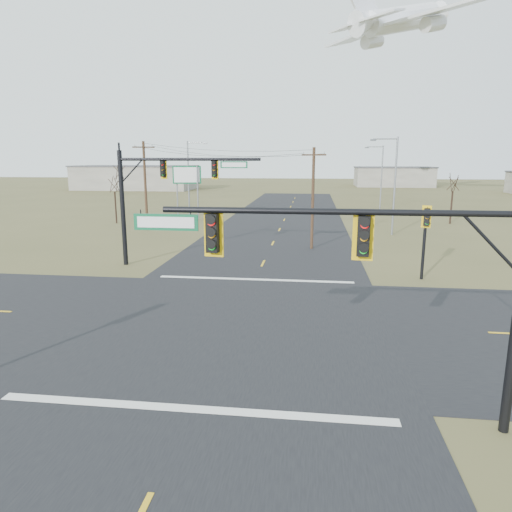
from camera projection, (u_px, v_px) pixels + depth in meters
The scene contains 20 objects.
ground at pixel (235, 322), 20.80m from camera, with size 320.00×320.00×0.00m, color brown.
road_ew at pixel (235, 322), 20.80m from camera, with size 160.00×14.00×0.02m, color black.
road_ns at pixel (235, 322), 20.80m from camera, with size 14.00×160.00×0.02m, color black.
stop_bar_near at pixel (192, 409), 13.51m from camera, with size 12.00×0.40×0.01m, color silver.
stop_bar_far at pixel (255, 279), 28.07m from camera, with size 12.00×0.40×0.01m, color silver.
mast_arm_near at pixel (367, 256), 11.94m from camera, with size 10.33×0.47×6.54m.
mast_arm_far at pixel (161, 184), 30.68m from camera, with size 9.72×0.59×7.87m.
pedestal_signal_ne at pixel (426, 226), 27.44m from camera, with size 0.67×0.58×4.59m.
utility_pole_near at pixel (313, 197), 36.92m from camera, with size 1.96×0.68×8.22m.
utility_pole_far at pixel (145, 184), 46.94m from camera, with size 2.13×0.86×9.08m.
highway_sign at pixel (187, 182), 55.98m from camera, with size 3.39×0.85×6.49m.
streetlight_a at pixel (393, 181), 43.74m from camera, with size 2.62×0.40×9.36m.
streetlight_b at pixel (380, 175), 63.19m from camera, with size 2.56×0.36×9.15m.
streetlight_c at pixel (190, 175), 58.33m from camera, with size 2.65×0.25×9.53m.
bare_tree_a at pixel (114, 184), 52.07m from camera, with size 2.36×2.36×5.71m.
bare_tree_b at pixel (119, 171), 60.40m from camera, with size 3.21×3.21×7.23m.
bare_tree_c at pixel (453, 182), 51.54m from camera, with size 2.61×2.61×6.05m.
warehouse_left at pixel (136, 178), 112.41m from camera, with size 28.00×14.00×5.50m, color #A39E91.
warehouse_mid at pixel (393, 177), 124.05m from camera, with size 20.00×12.00×5.00m, color #A39E91.
jet_airliner at pixel (401, 19), 72.30m from camera, with size 32.55×32.31×15.05m.
Camera 1 is at (3.39, -19.45, 7.27)m, focal length 32.00 mm.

